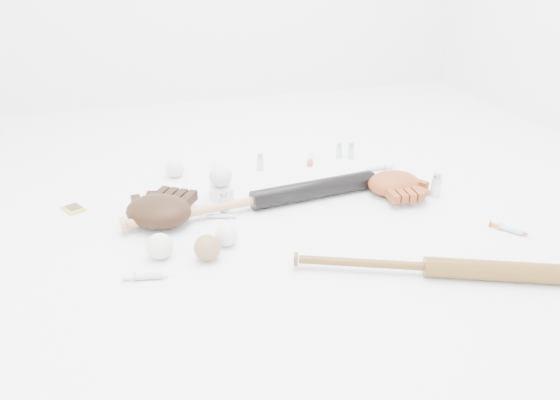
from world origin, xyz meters
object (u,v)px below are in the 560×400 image
object	(u,v)px
glove_dark	(159,211)
pedestal	(221,192)
bat_wood	(427,267)
bat_dark	(255,200)

from	to	relation	value
glove_dark	pedestal	world-z (taller)	glove_dark
bat_wood	bat_dark	bearing A→B (deg)	146.92
bat_wood	glove_dark	bearing A→B (deg)	165.61
bat_wood	glove_dark	distance (m)	0.86
glove_dark	pedestal	bearing A→B (deg)	64.85
glove_dark	pedestal	distance (m)	0.27
bat_dark	glove_dark	xyz separation A→B (m)	(-0.33, -0.01, 0.01)
glove_dark	bat_wood	bearing A→B (deg)	-3.09
bat_wood	glove_dark	world-z (taller)	glove_dark
bat_dark	glove_dark	distance (m)	0.33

